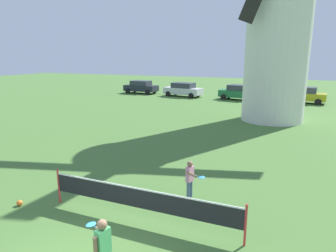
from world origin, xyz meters
TOP-DOWN VIEW (x-y plane):
  - windmill at (2.62, 17.94)m, footprint 10.01×4.93m
  - tennis_net at (0.26, 2.39)m, footprint 5.75×0.06m
  - player_near at (0.61, 0.14)m, footprint 0.74×0.67m
  - player_far at (1.08, 4.27)m, footprint 0.71×0.64m
  - stray_ball at (-3.58, 1.74)m, footprint 0.18×0.18m
  - parked_car_black at (-13.46, 28.47)m, footprint 4.25×2.08m
  - parked_car_silver at (-7.61, 27.66)m, footprint 4.61×2.47m
  - parked_car_green at (-1.33, 27.45)m, footprint 4.16×2.34m
  - parked_car_mustard at (4.89, 27.73)m, footprint 4.24×2.24m

SIDE VIEW (x-z plane):
  - stray_ball at x=-3.58m, z-range 0.00..0.18m
  - tennis_net at x=0.26m, z-range 0.14..1.24m
  - player_far at x=1.08m, z-range 0.08..1.33m
  - player_near at x=0.61m, z-range 0.09..1.46m
  - parked_car_green at x=-1.33m, z-range 0.03..1.59m
  - parked_car_mustard at x=4.89m, z-range 0.03..1.59m
  - parked_car_black at x=-13.46m, z-range 0.03..1.59m
  - parked_car_silver at x=-7.61m, z-range 0.03..1.59m
  - windmill at x=2.62m, z-range -0.66..15.75m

